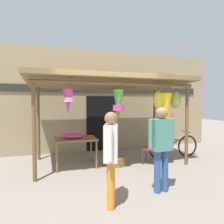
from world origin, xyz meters
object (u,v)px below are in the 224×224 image
Objects in this scene: display_table at (76,141)px; vendor_in_orange at (161,142)px; parked_bicycle at (173,146)px; wicker_basket_by_table at (116,161)px; flower_heap_on_table at (73,136)px; folding_chair at (153,147)px; customer_foreground at (111,151)px.

display_table is 2.53m from vendor_in_orange.
wicker_basket_by_table is at bearing -173.28° from parked_bicycle.
vendor_in_orange is at bearing -80.94° from wicker_basket_by_table.
flower_heap_on_table is 0.69× the size of folding_chair.
folding_chair is at bearing -12.75° from display_table.
vendor_in_orange is (-0.73, -1.60, 0.48)m from folding_chair.
vendor_in_orange reaches higher than customer_foreground.
parked_bicycle is at bearing 39.33° from customer_foreground.
parked_bicycle is at bearing 50.29° from vendor_in_orange.
wicker_basket_by_table is (1.11, -0.23, -0.58)m from display_table.
vendor_in_orange is 1.13m from customer_foreground.
flower_heap_on_table is 1.12× the size of wicker_basket_by_table.
flower_heap_on_table is at bearing -159.23° from display_table.
folding_chair is 0.48× the size of parked_bicycle.
wicker_basket_by_table is 0.31× the size of vendor_in_orange.
wicker_basket_by_table is 2.38m from customer_foreground.
display_table is at bearing 20.77° from flower_heap_on_table.
customer_foreground reaches higher than wicker_basket_by_table.
flower_heap_on_table is 2.53m from vendor_in_orange.
vendor_in_orange is at bearing 11.98° from customer_foreground.
display_table is at bearing 167.25° from folding_chair.
parked_bicycle reaches higher than wicker_basket_by_table.
vendor_in_orange is (1.40, -2.09, 0.29)m from display_table.
flower_heap_on_table is at bearing -179.46° from parked_bicycle.
flower_heap_on_table is at bearing 168.15° from folding_chair.
display_table is 2.15× the size of wicker_basket_by_table.
flower_heap_on_table reaches higher than display_table.
parked_bicycle is at bearing 25.78° from folding_chair.
display_table is 1.32× the size of folding_chair.
display_table is 1.27m from wicker_basket_by_table.
wicker_basket_by_table is (-1.02, 0.25, -0.38)m from folding_chair.
parked_bicycle is at bearing 0.14° from display_table.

